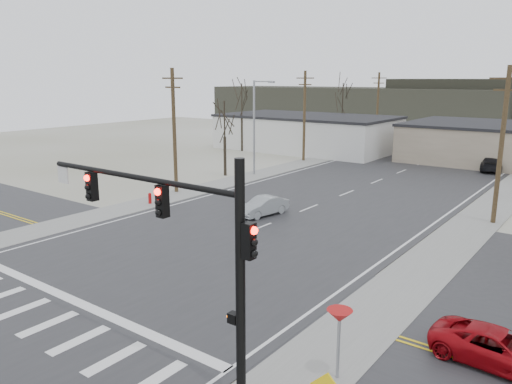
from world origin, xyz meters
TOP-DOWN VIEW (x-y plane):
  - ground at (0.00, 0.00)m, footprint 140.00×140.00m
  - main_road at (0.00, 15.00)m, footprint 18.00×110.00m
  - cross_road at (0.00, 0.00)m, footprint 90.00×10.00m
  - sidewalk_left at (-10.60, 20.00)m, footprint 3.00×90.00m
  - sidewalk_right at (10.60, 20.00)m, footprint 3.00×90.00m
  - traffic_signal_mast at (7.89, -6.20)m, footprint 8.95×0.43m
  - fire_hydrant at (-10.20, 8.00)m, footprint 0.24×0.24m
  - yield_sign at (11.50, -3.50)m, footprint 0.80×0.80m
  - building_left_far at (-16.00, 40.00)m, footprint 22.30×12.30m
  - upole_left_b at (-11.50, 12.00)m, footprint 2.20×0.30m
  - upole_left_c at (-11.50, 32.00)m, footprint 2.20×0.30m
  - upole_left_d at (-11.50, 52.00)m, footprint 2.20×0.30m
  - upole_right_a at (11.50, 18.00)m, footprint 2.20×0.30m
  - streetlight_main at (-10.80, 22.00)m, footprint 2.40×0.25m
  - tree_left_near at (-13.00, 20.00)m, footprint 3.30×3.30m
  - tree_left_far at (-14.00, 46.00)m, footprint 3.96×3.96m
  - tree_left_mid at (-22.00, 34.00)m, footprint 3.96×3.96m
  - hill_left at (-35.00, 92.00)m, footprint 70.00×18.00m
  - sedan_crossing at (-1.54, 10.47)m, footprint 2.03×4.04m
  - car_far_a at (6.99, 37.84)m, footprint 3.23×5.29m
  - car_far_b at (-3.44, 47.61)m, footprint 1.74×3.83m
  - car_parked_red at (15.35, 0.31)m, footprint 4.37×2.23m

SIDE VIEW (x-z plane):
  - ground at x=0.00m, z-range 0.00..0.00m
  - cross_road at x=0.00m, z-range 0.00..0.04m
  - main_road at x=0.00m, z-range 0.00..0.05m
  - sidewalk_left at x=-10.60m, z-range 0.00..0.06m
  - sidewalk_right at x=10.60m, z-range 0.00..0.06m
  - fire_hydrant at x=-10.20m, z-range 0.02..0.89m
  - car_parked_red at x=15.35m, z-range 0.03..1.21m
  - sedan_crossing at x=-1.54m, z-range 0.05..1.32m
  - car_far_b at x=-3.44m, z-range 0.05..1.32m
  - car_far_a at x=6.99m, z-range 0.05..1.48m
  - yield_sign at x=11.50m, z-range 0.89..3.24m
  - building_left_far at x=-16.00m, z-range 0.01..4.51m
  - hill_left at x=-35.00m, z-range 0.00..7.00m
  - traffic_signal_mast at x=7.89m, z-range 1.07..8.27m
  - streetlight_main at x=-10.80m, z-range 0.59..9.59m
  - upole_left_b at x=-11.50m, z-range 0.22..10.22m
  - upole_left_c at x=-11.50m, z-range 0.22..10.22m
  - upole_left_d at x=-11.50m, z-range 0.22..10.22m
  - upole_right_a at x=11.50m, z-range 0.22..10.22m
  - tree_left_near at x=-13.00m, z-range 1.55..8.90m
  - tree_left_far at x=-14.00m, z-range 1.87..10.69m
  - tree_left_mid at x=-22.00m, z-range 1.87..10.69m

